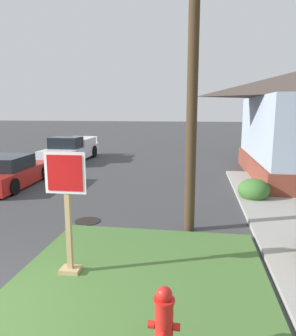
{
  "coord_description": "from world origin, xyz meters",
  "views": [
    {
      "loc": [
        3.28,
        -3.46,
        3.05
      ],
      "look_at": [
        1.97,
        4.97,
        1.48
      ],
      "focal_mm": 34.13,
      "sensor_mm": 36.0,
      "label": 1
    }
  ],
  "objects_px": {
    "stop_sign": "(68,215)",
    "pickup_truck_white": "(70,151)",
    "parked_sedan_red": "(10,173)",
    "utility_pole": "(194,5)",
    "manhole_cover": "(88,221)",
    "fire_hydrant": "(164,326)"
  },
  "relations": [
    {
      "from": "stop_sign",
      "to": "manhole_cover",
      "type": "bearing_deg",
      "value": 103.42
    },
    {
      "from": "fire_hydrant",
      "to": "parked_sedan_red",
      "type": "relative_size",
      "value": 0.22
    },
    {
      "from": "pickup_truck_white",
      "to": "parked_sedan_red",
      "type": "bearing_deg",
      "value": -88.85
    },
    {
      "from": "parked_sedan_red",
      "to": "utility_pole",
      "type": "distance_m",
      "value": 9.48
    },
    {
      "from": "stop_sign",
      "to": "utility_pole",
      "type": "xyz_separation_m",
      "value": [
        2.11,
        2.66,
        4.19
      ]
    },
    {
      "from": "stop_sign",
      "to": "pickup_truck_white",
      "type": "relative_size",
      "value": 0.45
    },
    {
      "from": "parked_sedan_red",
      "to": "pickup_truck_white",
      "type": "height_order",
      "value": "pickup_truck_white"
    },
    {
      "from": "parked_sedan_red",
      "to": "pickup_truck_white",
      "type": "relative_size",
      "value": 0.87
    },
    {
      "from": "fire_hydrant",
      "to": "stop_sign",
      "type": "height_order",
      "value": "stop_sign"
    },
    {
      "from": "stop_sign",
      "to": "utility_pole",
      "type": "distance_m",
      "value": 5.39
    },
    {
      "from": "fire_hydrant",
      "to": "stop_sign",
      "type": "distance_m",
      "value": 2.74
    },
    {
      "from": "manhole_cover",
      "to": "utility_pole",
      "type": "relative_size",
      "value": 0.07
    },
    {
      "from": "utility_pole",
      "to": "pickup_truck_white",
      "type": "bearing_deg",
      "value": 125.7
    },
    {
      "from": "stop_sign",
      "to": "manhole_cover",
      "type": "relative_size",
      "value": 3.22
    },
    {
      "from": "manhole_cover",
      "to": "utility_pole",
      "type": "distance_m",
      "value": 6.06
    },
    {
      "from": "parked_sedan_red",
      "to": "stop_sign",
      "type": "bearing_deg",
      "value": -50.97
    },
    {
      "from": "stop_sign",
      "to": "manhole_cover",
      "type": "xyz_separation_m",
      "value": [
        -0.69,
        2.88,
        -1.18
      ]
    },
    {
      "from": "stop_sign",
      "to": "pickup_truck_white",
      "type": "height_order",
      "value": "stop_sign"
    },
    {
      "from": "stop_sign",
      "to": "pickup_truck_white",
      "type": "bearing_deg",
      "value": 112.21
    },
    {
      "from": "utility_pole",
      "to": "parked_sedan_red",
      "type": "bearing_deg",
      "value": 152.99
    },
    {
      "from": "fire_hydrant",
      "to": "stop_sign",
      "type": "relative_size",
      "value": 0.43
    },
    {
      "from": "fire_hydrant",
      "to": "pickup_truck_white",
      "type": "bearing_deg",
      "value": 116.02
    }
  ]
}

